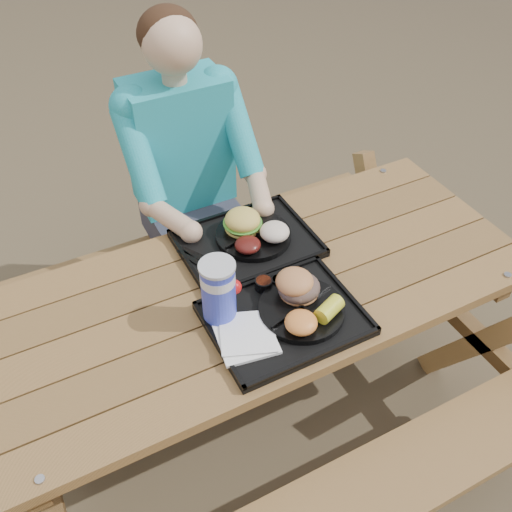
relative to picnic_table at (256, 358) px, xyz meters
name	(u,v)px	position (x,y,z in m)	size (l,w,h in m)	color
ground	(256,414)	(0.00, 0.00, -0.38)	(60.00, 60.00, 0.00)	#999999
picnic_table	(256,358)	(0.00, 0.00, 0.00)	(1.80, 1.49, 0.75)	#999999
tray_near	(284,319)	(0.01, -0.17, 0.39)	(0.45, 0.35, 0.02)	black
tray_far	(247,244)	(0.06, 0.18, 0.39)	(0.45, 0.35, 0.02)	black
plate_near	(301,309)	(0.06, -0.18, 0.41)	(0.26, 0.26, 0.02)	black
plate_far	(253,235)	(0.09, 0.19, 0.41)	(0.26, 0.26, 0.02)	black
napkin_stack	(246,337)	(-0.13, -0.19, 0.40)	(0.16, 0.16, 0.02)	white
soda_cup	(219,293)	(-0.16, -0.08, 0.50)	(0.10, 0.10, 0.20)	#1A2AC9
condiment_bbq	(264,284)	(0.01, -0.04, 0.41)	(0.06, 0.06, 0.03)	#330F05
condiment_mustard	(278,282)	(0.06, -0.04, 0.41)	(0.04, 0.04, 0.03)	gold
sandwich	(300,279)	(0.08, -0.12, 0.48)	(0.12, 0.12, 0.13)	#C77B46
mac_cheese	(301,322)	(0.02, -0.24, 0.44)	(0.10, 0.10, 0.05)	#F3943F
corn_cob	(329,309)	(0.12, -0.24, 0.44)	(0.09, 0.09, 0.05)	yellow
cutlery_far	(198,256)	(-0.12, 0.19, 0.40)	(0.02, 0.14, 0.01)	black
burger	(242,216)	(0.07, 0.23, 0.47)	(0.12, 0.12, 0.11)	#E4C150
baked_beans	(248,245)	(0.04, 0.13, 0.43)	(0.09, 0.09, 0.04)	#511310
potato_salad	(275,232)	(0.14, 0.14, 0.44)	(0.10, 0.10, 0.06)	#EFDFCB
diner	(186,192)	(0.04, 0.71, 0.27)	(0.48, 0.84, 1.28)	teal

